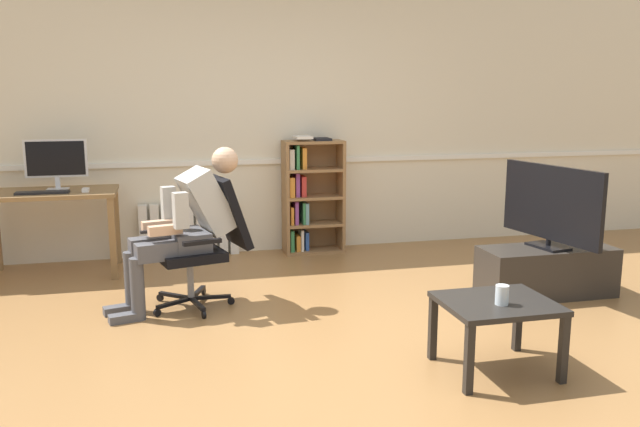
# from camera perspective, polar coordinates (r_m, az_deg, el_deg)

# --- Properties ---
(ground_plane) EXTENTS (18.00, 18.00, 0.00)m
(ground_plane) POSITION_cam_1_polar(r_m,az_deg,el_deg) (4.31, 0.76, -11.35)
(ground_plane) COLOR olive
(back_wall) EXTENTS (12.00, 0.13, 2.70)m
(back_wall) POSITION_cam_1_polar(r_m,az_deg,el_deg) (6.60, -5.03, 8.32)
(back_wall) COLOR beige
(back_wall) RESTS_ON ground_plane
(computer_desk) EXTENTS (1.13, 0.64, 0.76)m
(computer_desk) POSITION_cam_1_polar(r_m,az_deg,el_deg) (6.17, -22.56, 0.77)
(computer_desk) COLOR olive
(computer_desk) RESTS_ON ground_plane
(imac_monitor) EXTENTS (0.53, 0.14, 0.44)m
(imac_monitor) POSITION_cam_1_polar(r_m,az_deg,el_deg) (6.19, -22.14, 4.33)
(imac_monitor) COLOR silver
(imac_monitor) RESTS_ON computer_desk
(keyboard) EXTENTS (0.43, 0.12, 0.02)m
(keyboard) POSITION_cam_1_polar(r_m,az_deg,el_deg) (6.02, -23.16, 1.71)
(keyboard) COLOR black
(keyboard) RESTS_ON computer_desk
(computer_mouse) EXTENTS (0.06, 0.10, 0.03)m
(computer_mouse) POSITION_cam_1_polar(r_m,az_deg,el_deg) (5.99, -19.86, 1.95)
(computer_mouse) COLOR white
(computer_mouse) RESTS_ON computer_desk
(bookshelf) EXTENTS (0.60, 0.29, 1.18)m
(bookshelf) POSITION_cam_1_polar(r_m,az_deg,el_deg) (6.55, -1.01, 1.53)
(bookshelf) COLOR olive
(bookshelf) RESTS_ON ground_plane
(radiator) EXTENTS (0.96, 0.08, 0.53)m
(radiator) POSITION_cam_1_polar(r_m,az_deg,el_deg) (6.55, -11.37, -1.40)
(radiator) COLOR white
(radiator) RESTS_ON ground_plane
(office_chair) EXTENTS (0.76, 0.64, 0.99)m
(office_chair) POSITION_cam_1_polar(r_m,az_deg,el_deg) (5.00, -9.84, -2.06)
(office_chair) COLOR black
(office_chair) RESTS_ON ground_plane
(person_seated) EXTENTS (1.03, 0.55, 1.20)m
(person_seated) POSITION_cam_1_polar(r_m,az_deg,el_deg) (4.92, -11.70, -0.89)
(person_seated) COLOR #4C4C51
(person_seated) RESTS_ON ground_plane
(tv_stand) EXTENTS (1.07, 0.42, 0.39)m
(tv_stand) POSITION_cam_1_polar(r_m,az_deg,el_deg) (5.52, 19.24, -4.82)
(tv_stand) COLOR #2D2823
(tv_stand) RESTS_ON ground_plane
(tv_screen) EXTENTS (0.25, 1.02, 0.65)m
(tv_screen) POSITION_cam_1_polar(r_m,az_deg,el_deg) (5.41, 19.61, 0.72)
(tv_screen) COLOR black
(tv_screen) RESTS_ON tv_stand
(coffee_table) EXTENTS (0.63, 0.54, 0.43)m
(coffee_table) POSITION_cam_1_polar(r_m,az_deg,el_deg) (3.93, 15.24, -8.25)
(coffee_table) COLOR black
(coffee_table) RESTS_ON ground_plane
(drinking_glass) EXTENTS (0.08, 0.08, 0.11)m
(drinking_glass) POSITION_cam_1_polar(r_m,az_deg,el_deg) (3.84, 15.67, -6.89)
(drinking_glass) COLOR silver
(drinking_glass) RESTS_ON coffee_table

